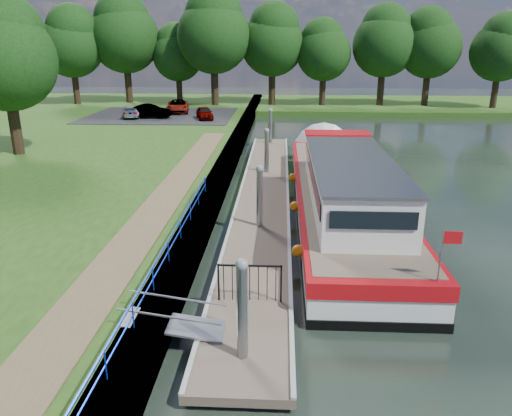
# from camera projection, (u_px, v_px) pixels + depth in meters

# --- Properties ---
(ground) EXTENTS (160.00, 160.00, 0.00)m
(ground) POSITION_uv_depth(u_px,v_px,m) (244.00, 358.00, 12.53)
(ground) COLOR black
(ground) RESTS_ON ground
(bank_edge) EXTENTS (1.10, 90.00, 0.78)m
(bank_edge) POSITION_uv_depth(u_px,v_px,m) (218.00, 183.00, 26.75)
(bank_edge) COLOR #473D2D
(bank_edge) RESTS_ON ground
(far_bank) EXTENTS (60.00, 18.00, 0.60)m
(far_bank) POSITION_uv_depth(u_px,v_px,m) (373.00, 105.00, 61.14)
(far_bank) COLOR #244614
(far_bank) RESTS_ON ground
(footpath) EXTENTS (1.60, 40.00, 0.05)m
(footpath) POSITION_uv_depth(u_px,v_px,m) (150.00, 219.00, 20.08)
(footpath) COLOR brown
(footpath) RESTS_ON riverbank
(carpark) EXTENTS (14.00, 12.00, 0.06)m
(carpark) POSITION_uv_depth(u_px,v_px,m) (161.00, 115.00, 48.84)
(carpark) COLOR black
(carpark) RESTS_ON riverbank
(blue_fence) EXTENTS (0.04, 18.04, 0.72)m
(blue_fence) POSITION_uv_depth(u_px,v_px,m) (161.00, 259.00, 15.10)
(blue_fence) COLOR #0C2DBF
(blue_fence) RESTS_ON riverbank
(pontoon) EXTENTS (2.50, 30.00, 0.56)m
(pontoon) POSITION_uv_depth(u_px,v_px,m) (264.00, 198.00, 24.79)
(pontoon) COLOR brown
(pontoon) RESTS_ON ground
(mooring_piles) EXTENTS (0.30, 27.30, 3.55)m
(mooring_piles) POSITION_uv_depth(u_px,v_px,m) (264.00, 177.00, 24.45)
(mooring_piles) COLOR gray
(mooring_piles) RESTS_ON ground
(gangway) EXTENTS (2.58, 1.00, 0.92)m
(gangway) POSITION_uv_depth(u_px,v_px,m) (174.00, 323.00, 12.90)
(gangway) COLOR #A5A8AD
(gangway) RESTS_ON ground
(gate_panel) EXTENTS (1.85, 0.05, 1.15)m
(gate_panel) POSITION_uv_depth(u_px,v_px,m) (250.00, 278.00, 14.25)
(gate_panel) COLOR black
(gate_panel) RESTS_ON ground
(barge) EXTENTS (4.36, 21.15, 4.78)m
(barge) POSITION_uv_depth(u_px,v_px,m) (340.00, 189.00, 23.18)
(barge) COLOR black
(barge) RESTS_ON ground
(horizon_trees) EXTENTS (54.38, 10.03, 12.87)m
(horizon_trees) POSITION_uv_depth(u_px,v_px,m) (262.00, 39.00, 56.26)
(horizon_trees) COLOR #332316
(horizon_trees) RESTS_ON ground
(bank_tree_a) EXTENTS (6.12, 6.12, 9.72)m
(bank_tree_a) POSITION_uv_depth(u_px,v_px,m) (5.00, 52.00, 30.15)
(bank_tree_a) COLOR #332316
(bank_tree_a) RESTS_ON riverbank
(car_a) EXTENTS (2.16, 3.53, 1.12)m
(car_a) POSITION_uv_depth(u_px,v_px,m) (205.00, 113.00, 46.10)
(car_a) COLOR #999999
(car_a) RESTS_ON carpark
(car_b) EXTENTS (3.91, 1.49, 1.27)m
(car_b) POSITION_uv_depth(u_px,v_px,m) (150.00, 111.00, 46.63)
(car_b) COLOR #999999
(car_b) RESTS_ON carpark
(car_c) EXTENTS (2.22, 3.93, 1.07)m
(car_c) POSITION_uv_depth(u_px,v_px,m) (132.00, 112.00, 46.98)
(car_c) COLOR #999999
(car_c) RESTS_ON carpark
(car_d) EXTENTS (2.78, 4.80, 1.26)m
(car_d) POSITION_uv_depth(u_px,v_px,m) (178.00, 106.00, 50.39)
(car_d) COLOR #999999
(car_d) RESTS_ON carpark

